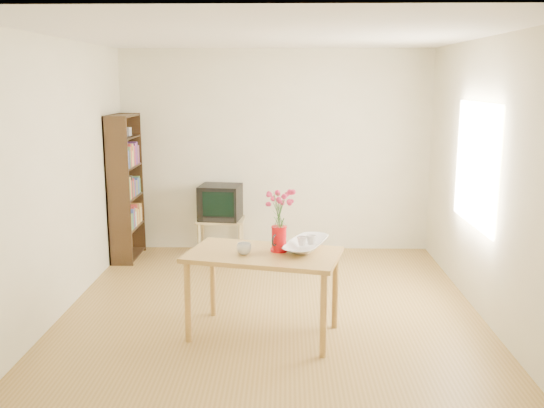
{
  "coord_description": "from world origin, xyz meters",
  "views": [
    {
      "loc": [
        0.14,
        -5.58,
        2.2
      ],
      "look_at": [
        0.0,
        0.3,
        1.0
      ],
      "focal_mm": 40.0,
      "sensor_mm": 36.0,
      "label": 1
    }
  ],
  "objects_px": {
    "bowl": "(306,226)",
    "table": "(263,263)",
    "mug": "(244,249)",
    "television": "(220,202)",
    "pitcher": "(279,240)"
  },
  "relations": [
    {
      "from": "pitcher",
      "to": "bowl",
      "type": "height_order",
      "value": "bowl"
    },
    {
      "from": "mug",
      "to": "television",
      "type": "bearing_deg",
      "value": -62.42
    },
    {
      "from": "bowl",
      "to": "television",
      "type": "distance_m",
      "value": 2.64
    },
    {
      "from": "bowl",
      "to": "table",
      "type": "bearing_deg",
      "value": -161.07
    },
    {
      "from": "table",
      "to": "mug",
      "type": "relative_size",
      "value": 11.47
    },
    {
      "from": "mug",
      "to": "television",
      "type": "xyz_separation_m",
      "value": [
        -0.48,
        2.6,
        -0.11
      ]
    },
    {
      "from": "pitcher",
      "to": "television",
      "type": "height_order",
      "value": "pitcher"
    },
    {
      "from": "table",
      "to": "bowl",
      "type": "bearing_deg",
      "value": 32.28
    },
    {
      "from": "television",
      "to": "mug",
      "type": "bearing_deg",
      "value": -73.08
    },
    {
      "from": "pitcher",
      "to": "television",
      "type": "distance_m",
      "value": 2.63
    },
    {
      "from": "table",
      "to": "television",
      "type": "height_order",
      "value": "television"
    },
    {
      "from": "bowl",
      "to": "mug",
      "type": "bearing_deg",
      "value": -161.42
    },
    {
      "from": "pitcher",
      "to": "bowl",
      "type": "distance_m",
      "value": 0.27
    },
    {
      "from": "table",
      "to": "pitcher",
      "type": "height_order",
      "value": "pitcher"
    },
    {
      "from": "pitcher",
      "to": "bowl",
      "type": "bearing_deg",
      "value": 44.23
    }
  ]
}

